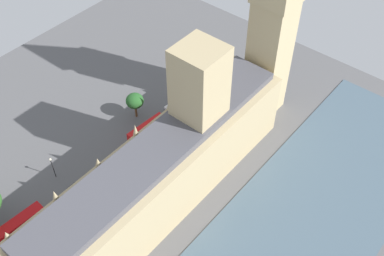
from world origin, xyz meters
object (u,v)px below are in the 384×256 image
(car_black_trailing, at_px, (107,175))
(double_decker_bus_by_river_gate, at_px, (21,226))
(double_decker_bus_leading, at_px, (147,131))
(car_silver_far_end, at_px, (74,189))
(car_white_under_trees, at_px, (173,105))
(plane_tree_kerbside, at_px, (135,101))
(pedestrian_opposite_hall, at_px, (164,144))
(street_lamp_slot_10, at_px, (52,164))
(parliament_building, at_px, (167,165))
(clock_tower, at_px, (277,3))

(car_black_trailing, distance_m, double_decker_bus_by_river_gate, 21.18)
(double_decker_bus_leading, distance_m, car_silver_far_end, 22.07)
(double_decker_bus_leading, height_order, double_decker_bus_by_river_gate, same)
(car_white_under_trees, relative_size, double_decker_bus_leading, 0.45)
(car_black_trailing, relative_size, plane_tree_kerbside, 0.67)
(pedestrian_opposite_hall, bearing_deg, plane_tree_kerbside, 23.58)
(double_decker_bus_leading, distance_m, street_lamp_slot_10, 23.50)
(parliament_building, relative_size, car_white_under_trees, 14.12)
(clock_tower, bearing_deg, car_silver_far_end, 71.69)
(car_black_trailing, bearing_deg, street_lamp_slot_10, 44.17)
(plane_tree_kerbside, bearing_deg, clock_tower, -133.36)
(parliament_building, xyz_separation_m, street_lamp_slot_10, (22.92, 12.99, -5.33))
(double_decker_bus_leading, relative_size, plane_tree_kerbside, 1.46)
(car_silver_far_end, relative_size, double_decker_bus_by_river_gate, 0.40)
(car_white_under_trees, bearing_deg, street_lamp_slot_10, 87.93)
(car_black_trailing, bearing_deg, double_decker_bus_leading, -80.59)
(car_silver_far_end, distance_m, plane_tree_kerbside, 26.92)
(car_black_trailing, height_order, plane_tree_kerbside, plane_tree_kerbside)
(parliament_building, bearing_deg, street_lamp_slot_10, 29.54)
(plane_tree_kerbside, bearing_deg, car_silver_far_end, 103.30)
(street_lamp_slot_10, bearing_deg, car_white_under_trees, -98.97)
(car_black_trailing, bearing_deg, clock_tower, -102.72)
(clock_tower, distance_m, plane_tree_kerbside, 41.48)
(parliament_building, relative_size, car_silver_far_end, 15.82)
(double_decker_bus_leading, distance_m, car_black_trailing, 14.76)
(parliament_building, distance_m, double_decker_bus_leading, 18.78)
(car_white_under_trees, bearing_deg, pedestrian_opposite_hall, 129.22)
(clock_tower, height_order, car_black_trailing, clock_tower)
(clock_tower, distance_m, double_decker_bus_leading, 42.14)
(car_black_trailing, height_order, street_lamp_slot_10, street_lamp_slot_10)
(parliament_building, bearing_deg, clock_tower, -90.00)
(car_black_trailing, bearing_deg, plane_tree_kerbside, -59.34)
(car_white_under_trees, bearing_deg, double_decker_bus_leading, 108.96)
(parliament_building, distance_m, double_decker_bus_by_river_gate, 32.05)
(street_lamp_slot_10, bearing_deg, plane_tree_kerbside, -90.78)
(car_white_under_trees, bearing_deg, car_silver_far_end, 98.61)
(car_black_trailing, height_order, car_silver_far_end, same)
(car_silver_far_end, bearing_deg, double_decker_bus_leading, 86.11)
(plane_tree_kerbside, distance_m, street_lamp_slot_10, 25.91)
(double_decker_bus_by_river_gate, bearing_deg, car_black_trailing, -93.66)
(parliament_building, distance_m, street_lamp_slot_10, 26.88)
(car_white_under_trees, distance_m, car_silver_far_end, 34.37)
(double_decker_bus_leading, bearing_deg, double_decker_bus_by_river_gate, 92.07)
(parliament_building, xyz_separation_m, car_black_trailing, (13.79, 5.62, -8.91))
(pedestrian_opposite_hall, xyz_separation_m, plane_tree_kerbside, (12.43, -3.11, 4.61))
(clock_tower, height_order, car_silver_far_end, clock_tower)
(clock_tower, bearing_deg, pedestrian_opposite_hall, 69.43)
(plane_tree_kerbside, bearing_deg, parliament_building, 150.26)
(pedestrian_opposite_hall, bearing_deg, double_decker_bus_leading, 47.11)
(parliament_building, distance_m, clock_tower, 42.28)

